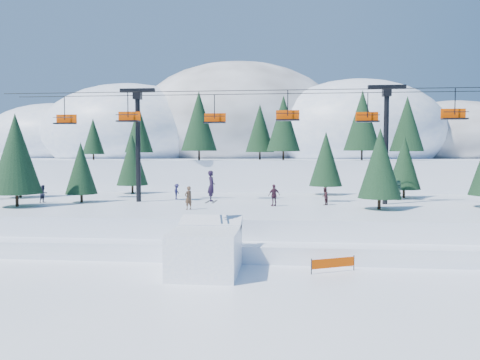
# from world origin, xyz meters

# --- Properties ---
(ground) EXTENTS (160.00, 160.00, 0.00)m
(ground) POSITION_xyz_m (0.00, 0.00, 0.00)
(ground) COLOR white
(ground) RESTS_ON ground
(mid_shelf) EXTENTS (70.00, 22.00, 2.50)m
(mid_shelf) POSITION_xyz_m (0.00, 18.00, 1.25)
(mid_shelf) COLOR white
(mid_shelf) RESTS_ON ground
(berm) EXTENTS (70.00, 6.00, 1.10)m
(berm) POSITION_xyz_m (0.00, 8.00, 0.55)
(berm) COLOR white
(berm) RESTS_ON ground
(mountain_ridge) EXTENTS (119.00, 61.01, 26.46)m
(mountain_ridge) POSITION_xyz_m (-5.07, 73.35, 9.64)
(mountain_ridge) COLOR white
(mountain_ridge) RESTS_ON ground
(jump_kicker) EXTENTS (3.78, 5.15, 5.86)m
(jump_kicker) POSITION_xyz_m (-0.16, 2.74, 1.40)
(jump_kicker) COLOR white
(jump_kicker) RESTS_ON ground
(chairlift) EXTENTS (46.00, 3.21, 10.28)m
(chairlift) POSITION_xyz_m (1.73, 18.05, 9.32)
(chairlift) COLOR black
(chairlift) RESTS_ON mid_shelf
(conifer_stand) EXTENTS (64.03, 17.83, 8.34)m
(conifer_stand) POSITION_xyz_m (1.93, 18.93, 6.55)
(conifer_stand) COLOR black
(conifer_stand) RESTS_ON mid_shelf
(distant_skiers) EXTENTS (33.01, 10.41, 1.86)m
(distant_skiers) POSITION_xyz_m (0.55, 17.77, 3.35)
(distant_skiers) COLOR #3F1E2D
(distant_skiers) RESTS_ON mid_shelf
(banner_near) EXTENTS (2.60, 1.23, 0.90)m
(banner_near) POSITION_xyz_m (7.15, 3.63, 0.54)
(banner_near) COLOR black
(banner_near) RESTS_ON ground
(banner_far) EXTENTS (2.71, 0.98, 0.90)m
(banner_far) POSITION_xyz_m (9.85, 6.60, 0.54)
(banner_far) COLOR black
(banner_far) RESTS_ON ground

